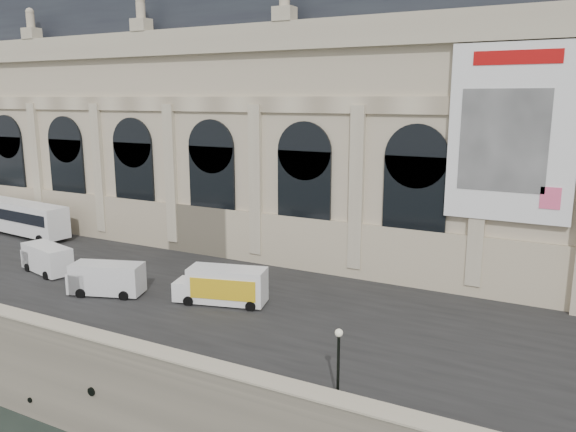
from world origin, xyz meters
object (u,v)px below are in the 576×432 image
object	(u,v)px
box_truck	(222,286)
lamp_right	(338,366)
van_b	(46,258)
bus_left	(23,218)
van_c	(103,279)

from	to	relation	value
box_truck	lamp_right	xyz separation A→B (m)	(13.46, -9.16, 0.59)
van_b	box_truck	size ratio (longest dim) A/B	0.82
bus_left	lamp_right	world-z (taller)	lamp_right
bus_left	box_truck	xyz separation A→B (m)	(32.30, -7.34, -0.76)
bus_left	box_truck	bearing A→B (deg)	-12.80
van_c	van_b	bearing A→B (deg)	168.22
bus_left	box_truck	world-z (taller)	bus_left
van_c	box_truck	distance (m)	10.01
van_c	box_truck	bearing A→B (deg)	16.09
bus_left	lamp_right	size ratio (longest dim) A/B	3.32
van_b	bus_left	bearing A→B (deg)	148.86
lamp_right	bus_left	bearing A→B (deg)	160.18
box_truck	lamp_right	distance (m)	16.29
van_b	van_c	bearing A→B (deg)	-11.78
bus_left	lamp_right	distance (m)	48.64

